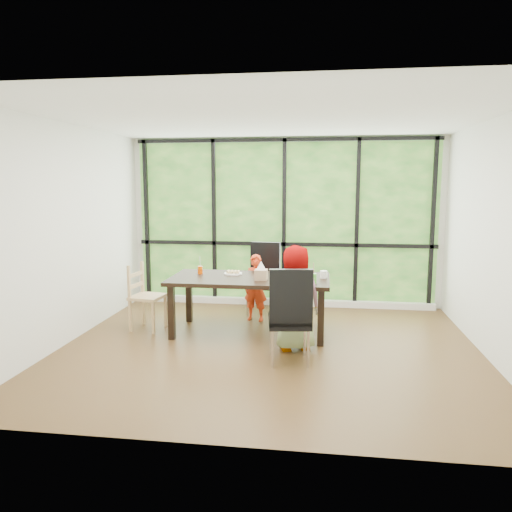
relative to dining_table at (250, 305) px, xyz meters
name	(u,v)px	position (x,y,z in m)	size (l,w,h in m)	color
ground	(269,348)	(0.32, -0.59, -0.38)	(5.00, 5.00, 0.00)	black
back_wall	(284,222)	(0.32, 1.66, 0.98)	(5.00, 5.00, 0.00)	silver
foliage_backdrop	(284,222)	(0.32, 1.64, 0.98)	(4.80, 0.02, 2.65)	#20471A
window_mullions	(284,222)	(0.32, 1.60, 0.98)	(4.80, 0.06, 2.65)	black
window_sill	(283,302)	(0.32, 1.56, -0.33)	(4.80, 0.12, 0.10)	silver
dining_table	(250,305)	(0.00, 0.00, 0.00)	(2.08, 1.02, 0.75)	black
chair_window_leather	(263,279)	(0.05, 0.97, 0.17)	(0.46, 0.46, 1.08)	black
chair_interior_leather	(290,314)	(0.60, -0.99, 0.17)	(0.46, 0.46, 1.08)	black
chair_end_beech	(148,297)	(-1.39, -0.03, 0.08)	(0.42, 0.40, 0.90)	tan
child_toddler	(256,288)	(0.00, 0.61, 0.11)	(0.35, 0.23, 0.96)	red
child_older	(294,298)	(0.61, -0.57, 0.25)	(0.62, 0.40, 1.26)	slate
placemat	(289,281)	(0.53, -0.21, 0.38)	(0.47, 0.34, 0.01)	tan
plate_far	(233,274)	(-0.26, 0.20, 0.38)	(0.25, 0.25, 0.02)	white
plate_near	(290,282)	(0.55, -0.25, 0.38)	(0.24, 0.24, 0.02)	white
orange_cup	(200,270)	(-0.70, 0.16, 0.43)	(0.07, 0.07, 0.11)	#DE4700
green_cup	(313,279)	(0.84, -0.28, 0.44)	(0.08, 0.08, 0.12)	#51CA33
white_mug	(324,275)	(0.96, 0.07, 0.42)	(0.10, 0.10, 0.10)	white
tissue_box	(261,275)	(0.17, -0.15, 0.44)	(0.16, 0.16, 0.13)	tan
crepe_rolls_far	(233,272)	(-0.26, 0.20, 0.41)	(0.20, 0.12, 0.04)	tan
crepe_rolls_near	(290,280)	(0.55, -0.25, 0.41)	(0.10, 0.12, 0.04)	tan
straw_white	(200,263)	(-0.70, 0.16, 0.52)	(0.01, 0.01, 0.20)	white
straw_pink	(314,270)	(0.84, -0.28, 0.54)	(0.01, 0.01, 0.20)	pink
tissue	(261,265)	(0.17, -0.15, 0.56)	(0.12, 0.12, 0.11)	white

